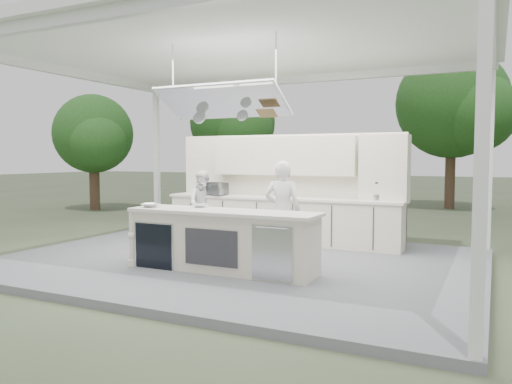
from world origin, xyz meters
The scene contains 12 objects.
ground centered at (0.00, 0.00, 0.00)m, with size 90.00×90.00×0.00m, color #445037.
stage_deck centered at (0.00, 0.00, 0.06)m, with size 8.00×6.00×0.12m, color #5C5D61.
tent centered at (0.00, -0.01, 3.71)m, with size 8.20×6.20×3.86m.
demo_island centered at (0.18, -0.91, 0.60)m, with size 3.10×0.79×0.95m.
back_counter centered at (0.00, 1.90, 0.60)m, with size 5.08×0.72×0.95m.
back_wall_unit centered at (0.44, 2.11, 1.57)m, with size 5.05×0.48×2.25m.
tree_cluster centered at (-0.16, 9.77, 3.29)m, with size 19.55×9.40×5.85m.
head_chef centered at (0.77, 0.15, 0.98)m, with size 0.63×0.41×1.72m, color white.
sous_chef centered at (-1.63, 1.52, 0.87)m, with size 0.72×0.56×1.49m, color white.
toaster_oven centered at (-1.45, 1.70, 1.21)m, with size 0.49×0.33×0.27m, color silver.
bowl_large centered at (-1.10, -1.01, 1.10)m, with size 0.27×0.27×0.07m, color silver.
bowl_small centered at (-0.37, -0.65, 1.11)m, with size 0.24×0.24×0.07m, color silver.
Camera 1 is at (4.01, -7.62, 1.89)m, focal length 35.00 mm.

